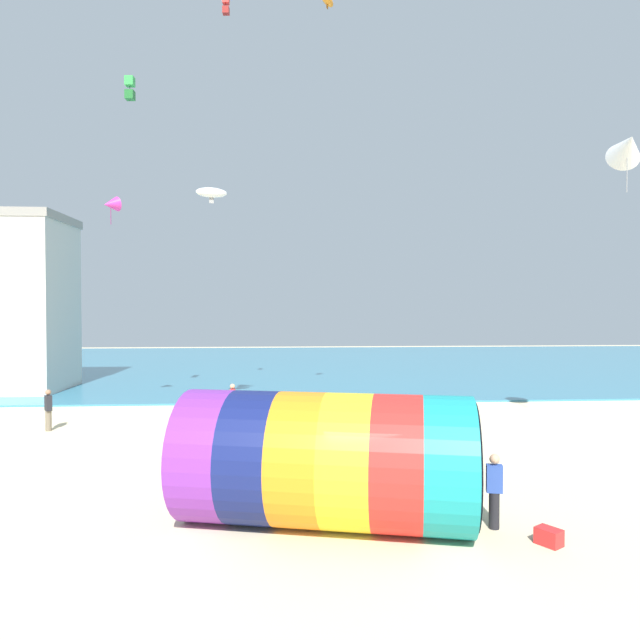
# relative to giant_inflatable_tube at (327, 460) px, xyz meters

# --- Properties ---
(ground_plane) EXTENTS (120.00, 120.00, 0.00)m
(ground_plane) POSITION_rel_giant_inflatable_tube_xyz_m (1.09, -0.37, -1.56)
(ground_plane) COLOR beige
(sea) EXTENTS (120.00, 40.00, 0.10)m
(sea) POSITION_rel_giant_inflatable_tube_xyz_m (1.09, 36.66, -1.51)
(sea) COLOR teal
(sea) RESTS_ON ground
(giant_inflatable_tube) EXTENTS (7.28, 4.57, 3.13)m
(giant_inflatable_tube) POSITION_rel_giant_inflatable_tube_xyz_m (0.00, 0.00, 0.00)
(giant_inflatable_tube) COLOR purple
(giant_inflatable_tube) RESTS_ON ground
(kite_handler) EXTENTS (0.40, 0.30, 1.73)m
(kite_handler) POSITION_rel_giant_inflatable_tube_xyz_m (3.87, -0.40, -0.67)
(kite_handler) COLOR black
(kite_handler) RESTS_ON ground
(kite_red_box) EXTENTS (0.33, 0.33, 0.86)m
(kite_red_box) POSITION_rel_giant_inflatable_tube_xyz_m (-3.68, 14.11, 17.73)
(kite_red_box) COLOR red
(kite_white_delta) EXTENTS (1.54, 1.77, 2.33)m
(kite_white_delta) POSITION_rel_giant_inflatable_tube_xyz_m (11.05, 6.18, 9.18)
(kite_white_delta) COLOR white
(kite_orange_parafoil) EXTENTS (0.90, 1.14, 0.59)m
(kite_orange_parafoil) POSITION_rel_giant_inflatable_tube_xyz_m (0.89, 11.46, 16.71)
(kite_orange_parafoil) COLOR orange
(kite_green_box) EXTENTS (0.41, 0.41, 1.11)m
(kite_green_box) POSITION_rel_giant_inflatable_tube_xyz_m (-8.02, 13.63, 13.58)
(kite_green_box) COLOR green
(kite_white_parafoil) EXTENTS (1.47, 0.93, 0.72)m
(kite_white_parafoil) POSITION_rel_giant_inflatable_tube_xyz_m (-4.16, 12.22, 8.59)
(kite_white_parafoil) COLOR white
(kite_magenta_delta) EXTENTS (1.04, 1.04, 1.32)m
(kite_magenta_delta) POSITION_rel_giant_inflatable_tube_xyz_m (-8.93, 13.64, 8.28)
(kite_magenta_delta) COLOR #D1339E
(bystander_near_water) EXTENTS (0.39, 0.42, 1.72)m
(bystander_near_water) POSITION_rel_giant_inflatable_tube_xyz_m (-10.71, 10.90, -0.68)
(bystander_near_water) COLOR #726651
(bystander_near_water) RESTS_ON ground
(bystander_mid_beach) EXTENTS (0.24, 0.37, 1.67)m
(bystander_mid_beach) POSITION_rel_giant_inflatable_tube_xyz_m (-3.30, 12.52, -0.71)
(bystander_mid_beach) COLOR #383D56
(bystander_mid_beach) RESTS_ON ground
(cooler_box) EXTENTS (0.59, 0.63, 0.36)m
(cooler_box) POSITION_rel_giant_inflatable_tube_xyz_m (4.71, -1.37, -1.38)
(cooler_box) COLOR red
(cooler_box) RESTS_ON ground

